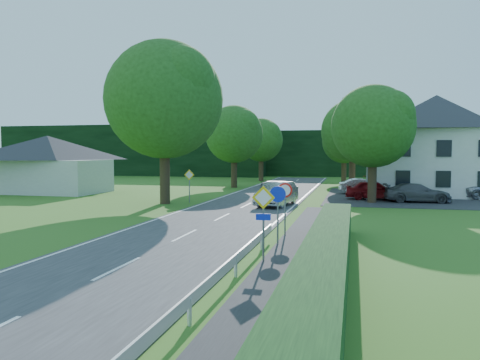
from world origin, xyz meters
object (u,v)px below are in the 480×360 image
(motorcycle, at_px, (263,185))
(parked_car_grey, at_px, (417,193))
(parked_car_red, at_px, (374,190))
(moving_car, at_px, (277,194))
(parked_car_silver_a, at_px, (363,186))
(parasol, at_px, (374,184))
(streetlight, at_px, (366,142))

(motorcycle, height_order, parked_car_grey, parked_car_grey)
(parked_car_red, bearing_deg, moving_car, 133.10)
(parked_car_silver_a, height_order, parked_car_grey, parked_car_grey)
(motorcycle, xyz_separation_m, parked_car_silver_a, (9.18, -1.37, 0.13))
(moving_car, bearing_deg, parasol, 65.26)
(parked_car_red, relative_size, parked_car_grey, 0.92)
(moving_car, height_order, parasol, parasol)
(streetlight, xyz_separation_m, parked_car_silver_a, (-0.08, 5.04, -3.74))
(streetlight, xyz_separation_m, parked_car_red, (0.69, 0.27, -3.68))
(streetlight, bearing_deg, moving_car, -136.79)
(parked_car_grey, relative_size, parasol, 2.28)
(streetlight, xyz_separation_m, parked_car_grey, (3.68, -0.94, -3.74))
(moving_car, xyz_separation_m, parasol, (6.87, 10.62, 0.11))
(parked_car_red, bearing_deg, parked_car_silver_a, 10.88)
(parked_car_silver_a, relative_size, parked_car_grey, 0.88)
(moving_car, xyz_separation_m, parked_car_red, (6.67, 5.89, -0.08))
(motorcycle, distance_m, parked_car_grey, 14.89)
(parked_car_grey, height_order, parasol, parasol)
(streetlight, bearing_deg, motorcycle, 145.32)
(streetlight, height_order, parked_car_silver_a, streetlight)
(motorcycle, relative_size, parked_car_silver_a, 0.50)
(parked_car_grey, bearing_deg, streetlight, 70.84)
(parked_car_silver_a, bearing_deg, streetlight, 174.47)
(moving_car, height_order, parked_car_red, moving_car)
(motorcycle, bearing_deg, parked_car_silver_a, -8.59)
(streetlight, relative_size, motorcycle, 3.85)
(moving_car, height_order, motorcycle, moving_car)
(streetlight, relative_size, parked_car_red, 1.84)
(streetlight, height_order, parasol, streetlight)
(parked_car_silver_a, bearing_deg, parked_car_grey, -154.30)
(streetlight, bearing_deg, parked_car_grey, -14.37)
(parked_car_silver_a, bearing_deg, parked_car_red, -177.28)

